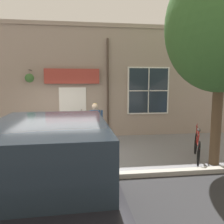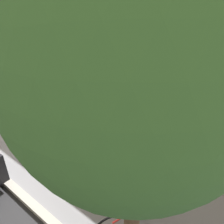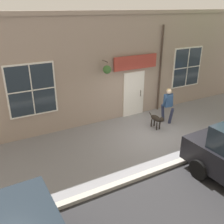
{
  "view_description": "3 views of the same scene",
  "coord_description": "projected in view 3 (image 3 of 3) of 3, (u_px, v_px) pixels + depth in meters",
  "views": [
    {
      "loc": [
        6.98,
        0.82,
        2.28
      ],
      "look_at": [
        -0.03,
        1.73,
        1.34
      ],
      "focal_mm": 35.0,
      "sensor_mm": 36.0,
      "label": 1
    },
    {
      "loc": [
        3.56,
        5.69,
        4.39
      ],
      "look_at": [
        -1.06,
        2.02,
        1.23
      ],
      "focal_mm": 35.0,
      "sensor_mm": 36.0,
      "label": 2
    },
    {
      "loc": [
        7.04,
        -5.84,
        4.85
      ],
      "look_at": [
        -1.21,
        -1.31,
        0.83
      ],
      "focal_mm": 40.0,
      "sensor_mm": 36.0,
      "label": 3
    }
  ],
  "objects": [
    {
      "name": "fire_hydrant",
      "position": [
        8.0,
        201.0,
        6.15
      ],
      "size": [
        0.34,
        0.2,
        0.77
      ],
      "color": "gold",
      "rests_on": "ground_plane"
    },
    {
      "name": "pedestrian_walking",
      "position": [
        168.0,
        103.0,
        10.9
      ],
      "size": [
        0.75,
        0.6,
        1.58
      ],
      "color": "#282D47",
      "rests_on": "ground_plane"
    },
    {
      "name": "ground_plane",
      "position": [
        155.0,
        135.0,
        10.16
      ],
      "size": [
        90.0,
        90.0,
        0.0
      ],
      "primitive_type": "plane",
      "color": "gray"
    },
    {
      "name": "dog_on_leash",
      "position": [
        157.0,
        119.0,
        10.52
      ],
      "size": [
        1.01,
        0.27,
        0.66
      ],
      "color": "black",
      "rests_on": "ground_plane"
    },
    {
      "name": "storefront_facade",
      "position": [
        126.0,
        66.0,
        11.13
      ],
      "size": [
        0.95,
        18.0,
        4.69
      ],
      "color": "gray",
      "rests_on": "ground_plane"
    }
  ]
}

